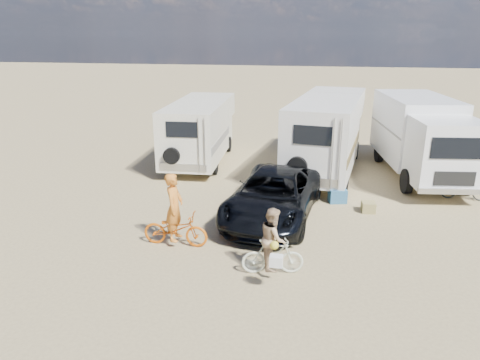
% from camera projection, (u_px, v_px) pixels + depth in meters
% --- Properties ---
extents(ground, '(140.00, 140.00, 0.00)m').
position_uv_depth(ground, '(312.00, 241.00, 12.27)').
color(ground, tan).
rests_on(ground, ground).
extents(rv_main, '(3.28, 7.67, 3.05)m').
position_uv_depth(rv_main, '(327.00, 135.00, 18.14)').
color(rv_main, white).
rests_on(rv_main, ground).
extents(rv_left, '(2.59, 6.34, 2.67)m').
position_uv_depth(rv_left, '(200.00, 132.00, 19.54)').
color(rv_left, beige).
rests_on(rv_left, ground).
extents(box_truck, '(3.28, 7.10, 3.07)m').
position_uv_depth(box_truck, '(421.00, 139.00, 17.36)').
color(box_truck, white).
rests_on(box_truck, ground).
extents(dark_suv, '(2.95, 5.46, 1.45)m').
position_uv_depth(dark_suv, '(274.00, 195.00, 13.64)').
color(dark_suv, black).
rests_on(dark_suv, ground).
extents(bike_man, '(1.79, 0.64, 0.93)m').
position_uv_depth(bike_man, '(175.00, 229.00, 11.90)').
color(bike_man, '#C45309').
rests_on(bike_man, ground).
extents(bike_woman, '(1.54, 0.72, 0.89)m').
position_uv_depth(bike_woman, '(273.00, 257.00, 10.48)').
color(bike_woman, beige).
rests_on(bike_woman, ground).
extents(rider_man, '(0.45, 0.68, 1.86)m').
position_uv_depth(rider_man, '(175.00, 213.00, 11.75)').
color(rider_man, orange).
rests_on(rider_man, ground).
extents(rider_woman, '(0.71, 0.83, 1.50)m').
position_uv_depth(rider_woman, '(273.00, 245.00, 10.38)').
color(rider_woman, tan).
rests_on(rider_woman, ground).
extents(bike_parked, '(1.58, 0.64, 0.81)m').
position_uv_depth(bike_parked, '(465.00, 188.00, 15.20)').
color(bike_parked, '#262826').
rests_on(bike_parked, ground).
extents(cooler, '(0.67, 0.55, 0.46)m').
position_uv_depth(cooler, '(337.00, 196.00, 15.02)').
color(cooler, '#2D6086').
rests_on(cooler, ground).
extents(crate, '(0.46, 0.46, 0.34)m').
position_uv_depth(crate, '(368.00, 207.00, 14.21)').
color(crate, olive).
rests_on(crate, ground).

